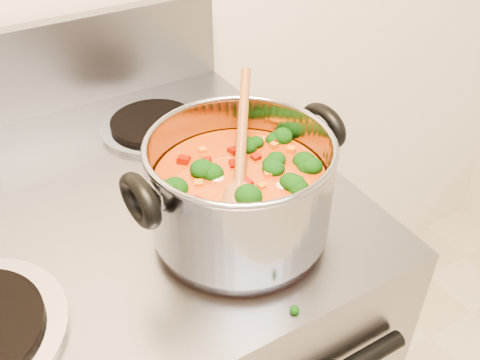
# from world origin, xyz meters

# --- Properties ---
(stockpot) EXTENTS (0.29, 0.23, 0.14)m
(stockpot) POSITION_xyz_m (0.17, 1.00, 1.00)
(stockpot) COLOR gray
(stockpot) RESTS_ON electric_range
(wooden_spoon) EXTENTS (0.15, 0.21, 0.09)m
(wooden_spoon) POSITION_xyz_m (0.18, 1.01, 1.03)
(wooden_spoon) COLOR brown
(wooden_spoon) RESTS_ON stockpot
(cooktop_crumbs) EXTENTS (0.03, 0.05, 0.01)m
(cooktop_crumbs) POSITION_xyz_m (0.34, 1.06, 0.92)
(cooktop_crumbs) COLOR black
(cooktop_crumbs) RESTS_ON electric_range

